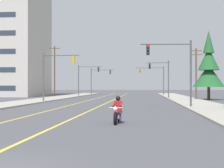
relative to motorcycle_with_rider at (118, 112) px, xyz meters
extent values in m
cube|color=yellow|center=(-2.95, 33.14, -0.58)|extent=(0.16, 100.00, 0.01)
cube|color=yellow|center=(-6.27, 33.14, -0.58)|extent=(0.16, 100.00, 0.01)
cube|color=#9E998E|center=(7.31, 28.14, -0.52)|extent=(4.40, 110.00, 0.14)
cube|color=#9E998E|center=(-12.80, 28.14, -0.52)|extent=(4.40, 110.00, 0.14)
cylinder|color=black|center=(-0.05, -0.82, -0.27)|extent=(0.16, 0.65, 0.64)
cylinder|color=black|center=(0.05, 0.72, -0.27)|extent=(0.16, 0.65, 0.64)
cylinder|color=silver|center=(-0.04, -0.72, 0.05)|extent=(0.09, 0.33, 0.68)
sphere|color=white|center=(-0.05, -0.87, 0.23)|extent=(0.20, 0.20, 0.20)
cylinder|color=silver|center=(-0.04, -0.67, 0.28)|extent=(0.70, 0.09, 0.04)
ellipsoid|color=maroon|center=(-0.01, -0.17, 0.01)|extent=(0.36, 0.58, 0.28)
cube|color=silver|center=(0.00, -0.05, -0.22)|extent=(0.27, 0.45, 0.24)
cube|color=black|center=(0.02, 0.27, -0.05)|extent=(0.31, 0.54, 0.12)
cube|color=maroon|center=(0.04, 0.67, 0.03)|extent=(0.22, 0.37, 0.08)
cylinder|color=silver|center=(-0.12, 0.36, -0.29)|extent=(0.11, 0.55, 0.08)
cube|color=maroon|center=(0.02, 0.23, 0.33)|extent=(0.37, 0.26, 0.56)
sphere|color=black|center=(0.01, 0.21, 0.74)|extent=(0.26, 0.26, 0.26)
cylinder|color=navy|center=(0.15, 0.08, -0.05)|extent=(0.17, 0.45, 0.30)
cylinder|color=navy|center=(0.16, -0.10, -0.35)|extent=(0.12, 0.16, 0.35)
cylinder|color=maroon|center=(0.20, -0.04, 0.43)|extent=(0.13, 0.53, 0.27)
cylinder|color=navy|center=(-0.13, 0.10, -0.05)|extent=(0.17, 0.45, 0.30)
cylinder|color=navy|center=(-0.16, -0.08, -0.35)|extent=(0.12, 0.16, 0.35)
cylinder|color=maroon|center=(-0.20, -0.02, 0.43)|extent=(0.13, 0.53, 0.27)
cylinder|color=#47474C|center=(5.70, 15.24, 2.51)|extent=(0.18, 0.18, 6.20)
cylinder|color=#47474C|center=(3.40, 15.13, 5.26)|extent=(4.61, 0.35, 0.11)
cube|color=black|center=(1.79, 15.04, 4.71)|extent=(0.31, 0.26, 0.90)
sphere|color=red|center=(1.80, 14.89, 5.01)|extent=(0.18, 0.18, 0.18)
sphere|color=black|center=(1.80, 14.89, 4.71)|extent=(0.18, 0.18, 0.18)
sphere|color=black|center=(1.80, 14.89, 4.41)|extent=(0.18, 0.18, 0.18)
cylinder|color=#47474C|center=(-11.18, 27.04, 2.51)|extent=(0.18, 0.18, 6.20)
cylinder|color=#47474C|center=(-8.90, 26.91, 5.26)|extent=(4.57, 0.37, 0.11)
cube|color=#B79319|center=(-7.30, 26.82, 4.71)|extent=(0.31, 0.26, 0.90)
sphere|color=red|center=(-7.29, 26.98, 5.01)|extent=(0.18, 0.18, 0.18)
sphere|color=black|center=(-7.29, 26.98, 4.71)|extent=(0.18, 0.18, 0.18)
sphere|color=black|center=(-7.29, 26.98, 4.41)|extent=(0.18, 0.18, 0.18)
cylinder|color=#47474C|center=(5.47, 43.10, 2.51)|extent=(0.18, 0.18, 6.20)
cylinder|color=#47474C|center=(3.66, 43.01, 5.26)|extent=(3.63, 0.29, 0.11)
cube|color=black|center=(2.39, 42.95, 4.71)|extent=(0.31, 0.25, 0.90)
sphere|color=red|center=(2.40, 42.79, 5.01)|extent=(0.18, 0.18, 0.18)
sphere|color=black|center=(2.40, 42.79, 4.71)|extent=(0.18, 0.18, 0.18)
sphere|color=black|center=(2.40, 42.79, 4.41)|extent=(0.18, 0.18, 0.18)
cylinder|color=#47474C|center=(-11.48, 55.11, 2.51)|extent=(0.18, 0.18, 6.20)
cylinder|color=#47474C|center=(-9.13, 54.98, 5.26)|extent=(4.71, 0.37, 0.11)
cube|color=black|center=(-7.48, 54.89, 4.71)|extent=(0.31, 0.26, 0.90)
sphere|color=red|center=(-7.48, 55.04, 5.01)|extent=(0.18, 0.18, 0.18)
sphere|color=black|center=(-7.48, 55.04, 4.71)|extent=(0.18, 0.18, 0.18)
sphere|color=black|center=(-7.48, 55.04, 4.41)|extent=(0.18, 0.18, 0.18)
cylinder|color=#47474C|center=(5.57, 60.44, 2.51)|extent=(0.18, 0.18, 6.20)
cylinder|color=#47474C|center=(2.69, 60.43, 5.26)|extent=(5.77, 0.13, 0.11)
cube|color=#B79319|center=(0.67, 60.42, 4.71)|extent=(0.30, 0.24, 0.90)
sphere|color=red|center=(0.67, 60.27, 5.01)|extent=(0.18, 0.18, 0.18)
sphere|color=black|center=(0.67, 60.27, 4.71)|extent=(0.18, 0.18, 0.18)
sphere|color=black|center=(0.67, 60.27, 4.41)|extent=(0.18, 0.18, 0.18)
cylinder|color=#47474C|center=(-10.97, 69.77, 2.51)|extent=(0.18, 0.18, 6.20)
cylinder|color=#47474C|center=(-8.28, 69.65, 5.26)|extent=(5.37, 0.35, 0.11)
cube|color=black|center=(-6.41, 69.57, 4.71)|extent=(0.31, 0.25, 0.90)
sphere|color=red|center=(-6.40, 69.72, 5.01)|extent=(0.18, 0.18, 0.18)
sphere|color=black|center=(-6.40, 69.72, 4.71)|extent=(0.18, 0.18, 0.18)
sphere|color=black|center=(-6.40, 69.72, 4.41)|extent=(0.18, 0.18, 0.18)
cylinder|color=brown|center=(9.95, 43.16, 3.50)|extent=(0.26, 0.26, 8.18)
cube|color=brown|center=(9.95, 43.16, 7.20)|extent=(1.89, 0.12, 0.12)
cylinder|color=slate|center=(9.16, 43.16, 7.30)|extent=(0.08, 0.08, 0.12)
cylinder|color=slate|center=(10.75, 43.16, 7.30)|extent=(0.08, 0.08, 0.12)
cube|color=brown|center=(9.95, 43.16, 6.55)|extent=(2.00, 0.12, 0.12)
cylinder|color=slate|center=(9.11, 43.16, 6.65)|extent=(0.08, 0.08, 0.12)
cylinder|color=slate|center=(10.79, 43.16, 6.65)|extent=(0.08, 0.08, 0.12)
cylinder|color=#4C3828|center=(-16.07, 53.94, 4.34)|extent=(0.26, 0.26, 9.85)
cube|color=#4C3828|center=(-16.07, 53.94, 8.86)|extent=(2.13, 0.12, 0.12)
cylinder|color=slate|center=(-16.96, 53.94, 8.96)|extent=(0.08, 0.08, 0.12)
cylinder|color=slate|center=(-15.17, 53.94, 8.96)|extent=(0.08, 0.08, 0.12)
cylinder|color=#423023|center=(10.80, 36.16, 0.35)|extent=(0.42, 0.42, 1.87)
cone|color=#1E5628|center=(10.80, 36.16, 2.93)|extent=(4.58, 4.58, 3.28)
cone|color=#1E5628|center=(10.80, 36.16, 5.39)|extent=(3.11, 3.11, 3.28)
cone|color=#1E5628|center=(10.80, 36.16, 7.85)|extent=(1.65, 1.65, 3.28)
camera|label=1|loc=(1.37, -20.35, 1.39)|focal=61.59mm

